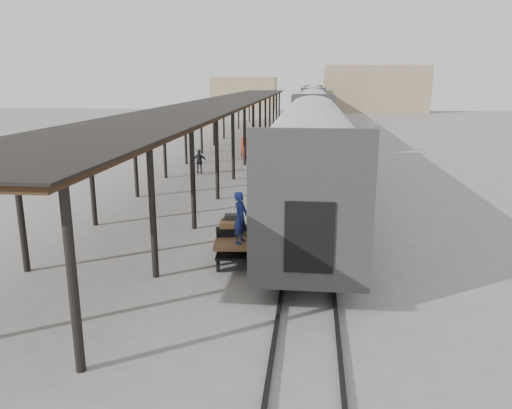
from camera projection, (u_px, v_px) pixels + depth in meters
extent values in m
plane|color=slate|center=(213.00, 256.00, 16.76)|extent=(160.00, 160.00, 0.00)
cube|color=silver|center=(312.00, 148.00, 23.48)|extent=(3.00, 24.00, 2.90)
cube|color=#28282B|center=(310.00, 215.00, 12.02)|extent=(3.04, 0.22, 3.50)
cube|color=black|center=(280.00, 128.00, 23.43)|extent=(0.04, 22.08, 0.65)
cube|color=black|center=(311.00, 183.00, 23.90)|extent=(2.55, 23.04, 0.50)
cube|color=silver|center=(313.00, 112.00, 48.53)|extent=(3.00, 24.00, 2.90)
cube|color=#28282B|center=(313.00, 122.00, 37.06)|extent=(3.04, 0.22, 3.50)
cube|color=black|center=(297.00, 102.00, 48.47)|extent=(0.04, 22.08, 0.65)
cube|color=black|center=(312.00, 130.00, 48.94)|extent=(2.55, 23.04, 0.50)
cube|color=silver|center=(313.00, 100.00, 73.57)|extent=(3.00, 24.00, 2.90)
cube|color=#28282B|center=(313.00, 105.00, 62.11)|extent=(3.04, 0.22, 3.50)
cube|color=black|center=(303.00, 94.00, 73.51)|extent=(0.04, 22.08, 0.65)
cube|color=black|center=(313.00, 112.00, 73.99)|extent=(2.55, 23.04, 0.50)
cube|color=black|center=(270.00, 199.00, 15.54)|extent=(0.50, 1.70, 2.00)
imported|color=silver|center=(270.00, 203.00, 15.58)|extent=(0.72, 0.89, 1.72)
cube|color=#9F7144|center=(257.00, 223.00, 15.63)|extent=(0.57, 0.25, 0.42)
cube|color=#422B19|center=(229.00, 102.00, 39.27)|extent=(4.60, 64.00, 0.18)
cube|color=black|center=(229.00, 100.00, 39.24)|extent=(4.90, 64.30, 0.06)
cylinder|color=black|center=(204.00, 127.00, 39.98)|extent=(0.20, 0.20, 4.00)
cylinder|color=black|center=(251.00, 106.00, 69.84)|extent=(0.20, 0.20, 4.00)
cylinder|color=black|center=(72.00, 279.00, 9.68)|extent=(0.20, 0.20, 4.00)
cylinder|color=black|center=(255.00, 127.00, 39.54)|extent=(0.20, 0.20, 4.00)
cylinder|color=black|center=(280.00, 106.00, 69.40)|extent=(0.20, 0.20, 4.00)
cube|color=black|center=(305.00, 138.00, 49.23)|extent=(0.10, 150.00, 0.12)
cube|color=black|center=(319.00, 138.00, 49.07)|extent=(0.10, 150.00, 0.12)
cube|color=tan|center=(374.00, 89.00, 89.39)|extent=(18.00, 10.00, 8.00)
cube|color=tan|center=(245.00, 93.00, 96.09)|extent=(12.00, 8.00, 6.00)
cube|color=brown|center=(236.00, 237.00, 16.10)|extent=(1.47, 2.51, 0.12)
cube|color=black|center=(236.00, 248.00, 16.18)|extent=(1.36, 2.40, 0.06)
cylinder|color=black|center=(218.00, 265.00, 15.33)|extent=(0.12, 0.41, 0.40)
cylinder|color=black|center=(250.00, 266.00, 15.32)|extent=(0.12, 0.41, 0.40)
cylinder|color=black|center=(223.00, 245.00, 17.17)|extent=(0.12, 0.41, 0.40)
cylinder|color=black|center=(252.00, 246.00, 17.16)|extent=(0.12, 0.41, 0.40)
cube|color=#343436|center=(230.00, 227.00, 16.64)|extent=(0.76, 0.61, 0.22)
cube|color=#9F7144|center=(247.00, 227.00, 16.70)|extent=(0.56, 0.42, 0.19)
cube|color=black|center=(225.00, 232.00, 16.09)|extent=(0.68, 0.56, 0.24)
cube|color=#465030|center=(244.00, 232.00, 16.18)|extent=(0.47, 0.36, 0.16)
cube|color=#46351C|center=(231.00, 222.00, 16.44)|extent=(0.65, 0.52, 0.22)
cube|color=#9F7144|center=(227.00, 225.00, 16.09)|extent=(0.52, 0.40, 0.19)
cube|color=#343436|center=(232.00, 217.00, 16.40)|extent=(0.53, 0.42, 0.17)
cube|color=black|center=(243.00, 227.00, 16.15)|extent=(0.41, 0.32, 0.13)
cube|color=maroon|center=(249.00, 150.00, 37.21)|extent=(1.46, 1.89, 1.00)
cube|color=maroon|center=(248.00, 140.00, 37.47)|extent=(1.10, 0.92, 0.39)
cylinder|color=black|center=(245.00, 157.00, 36.65)|extent=(0.25, 0.42, 0.40)
cylinder|color=black|center=(257.00, 156.00, 36.82)|extent=(0.25, 0.42, 0.40)
cylinder|color=black|center=(242.00, 154.00, 37.81)|extent=(0.25, 0.42, 0.40)
cylinder|color=black|center=(254.00, 154.00, 37.98)|extent=(0.25, 0.42, 0.40)
imported|color=navy|center=(240.00, 217.00, 15.23)|extent=(0.54, 0.67, 1.60)
imported|color=black|center=(200.00, 161.00, 31.08)|extent=(0.93, 0.51, 1.50)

